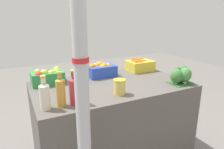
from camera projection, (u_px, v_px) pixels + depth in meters
name	position (u px, v px, depth m)	size (l,w,h in m)	color
market_table	(112.00, 121.00, 2.17)	(1.57, 0.92, 0.86)	#56514C
support_pole	(81.00, 79.00, 1.18)	(0.10, 0.10, 2.32)	#B7BABF
apple_crate	(48.00, 76.00, 2.04)	(0.31, 0.24, 0.16)	#2D8442
orange_crate	(101.00, 70.00, 2.30)	(0.31, 0.24, 0.17)	#2847B7
carrot_crate	(140.00, 65.00, 2.54)	(0.31, 0.24, 0.16)	gold
broccoli_pile	(181.00, 75.00, 2.04)	(0.24, 0.19, 0.18)	#2D602D
juice_bottle_cloudy	(45.00, 95.00, 1.46)	(0.08, 0.08, 0.26)	beige
juice_bottle_amber	(61.00, 92.00, 1.51)	(0.07, 0.07, 0.28)	gold
juice_bottle_ruby	(74.00, 90.00, 1.55)	(0.08, 0.08, 0.28)	#B2333D
pickle_jar	(120.00, 87.00, 1.75)	(0.11, 0.11, 0.14)	#DBBC56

